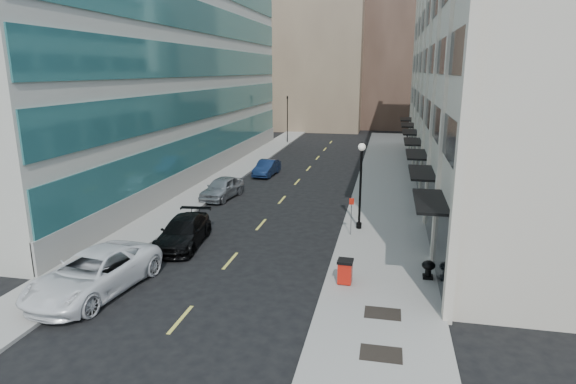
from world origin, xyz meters
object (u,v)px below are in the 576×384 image
at_px(car_black_pickup, 183,232).
at_px(car_blue_sedan, 267,168).
at_px(traffic_signal, 287,99).
at_px(lamppost, 361,178).
at_px(urn_planter, 428,268).
at_px(sign_post, 351,210).
at_px(trash_bin, 345,271).
at_px(car_white_van, 94,273).
at_px(car_silver_sedan, 222,188).

relative_size(car_black_pickup, car_blue_sedan, 1.24).
bearing_deg(traffic_signal, lamppost, -71.25).
bearing_deg(urn_planter, sign_post, 126.60).
bearing_deg(urn_planter, trash_bin, -160.34).
bearing_deg(sign_post, traffic_signal, 103.06).
relative_size(car_black_pickup, sign_post, 2.27).
xyz_separation_m(car_white_van, urn_planter, (14.08, 4.13, -0.24)).
height_order(car_silver_sedan, trash_bin, car_silver_sedan).
bearing_deg(car_blue_sedan, car_black_pickup, -86.19).
bearing_deg(car_blue_sedan, sign_post, -56.03).
bearing_deg(sign_post, car_blue_sedan, 115.67).
distance_m(trash_bin, sign_post, 6.63).
height_order(car_white_van, sign_post, sign_post).
height_order(lamppost, sign_post, lamppost).
bearing_deg(car_black_pickup, car_white_van, -108.26).
bearing_deg(sign_post, lamppost, 68.48).
relative_size(traffic_signal, urn_planter, 8.38).
xyz_separation_m(car_silver_sedan, car_blue_sedan, (1.27, 8.47, -0.10)).
height_order(car_black_pickup, urn_planter, car_black_pickup).
xyz_separation_m(car_blue_sedan, sign_post, (8.83, -15.20, 0.95)).
relative_size(trash_bin, lamppost, 0.21).
relative_size(traffic_signal, sign_post, 3.01).
distance_m(car_silver_sedan, sign_post, 12.17).
bearing_deg(car_black_pickup, traffic_signal, 87.34).
height_order(trash_bin, urn_planter, trash_bin).
bearing_deg(car_white_van, car_blue_sedan, 94.40).
relative_size(sign_post, urn_planter, 2.78).
bearing_deg(car_black_pickup, car_silver_sedan, 91.22).
bearing_deg(car_silver_sedan, car_blue_sedan, 89.11).
bearing_deg(trash_bin, traffic_signal, 107.63).
xyz_separation_m(car_blue_sedan, trash_bin, (9.10, -21.76, 0.04)).
bearing_deg(traffic_signal, car_blue_sedan, -83.44).
relative_size(lamppost, urn_planter, 6.28).
xyz_separation_m(car_black_pickup, lamppost, (9.22, 4.44, 2.46)).
bearing_deg(lamppost, trash_bin, -90.84).
bearing_deg(car_black_pickup, sign_post, 13.67).
height_order(trash_bin, sign_post, sign_post).
bearing_deg(urn_planter, car_black_pickup, 170.69).
bearing_deg(car_blue_sedan, trash_bin, -63.49).
bearing_deg(trash_bin, sign_post, 94.74).
distance_m(car_white_van, car_black_pickup, 6.36).
relative_size(car_blue_sedan, trash_bin, 3.86).
xyz_separation_m(traffic_signal, car_white_van, (0.96, -44.59, -4.82)).
height_order(car_black_pickup, car_blue_sedan, car_black_pickup).
distance_m(car_silver_sedan, car_blue_sedan, 8.56).
relative_size(traffic_signal, car_blue_sedan, 1.65).
xyz_separation_m(car_white_van, car_black_pickup, (1.34, 6.22, -0.14)).
bearing_deg(traffic_signal, car_white_van, -88.77).
height_order(car_white_van, urn_planter, car_white_van).
relative_size(car_white_van, urn_planter, 7.78).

